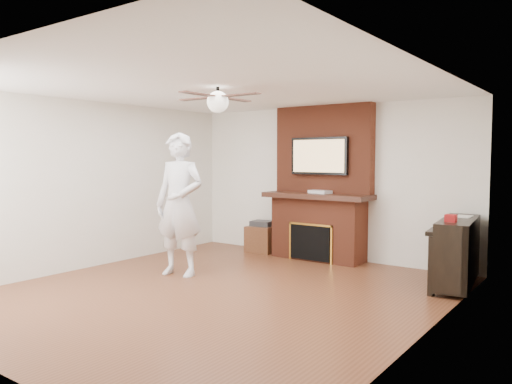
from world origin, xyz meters
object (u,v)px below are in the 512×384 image
Objects in this scene: piano at (457,251)px; fireplace at (320,198)px; side_table at (262,238)px; person at (179,204)px.

fireplace is at bearing 159.68° from piano.
fireplace is 4.57× the size of side_table.
fireplace is 1.25× the size of person.
person reaches higher than piano.
fireplace is at bearing -2.56° from side_table.
fireplace reaches higher than person.
side_table is 0.40× the size of piano.
person reaches higher than side_table.
piano is at bearing -14.10° from side_table.
side_table is at bearing 165.09° from piano.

